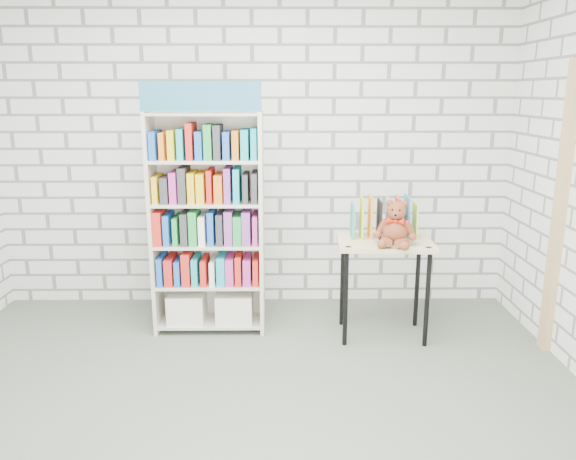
{
  "coord_description": "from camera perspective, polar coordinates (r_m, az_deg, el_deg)",
  "views": [
    {
      "loc": [
        0.25,
        -2.94,
        1.88
      ],
      "look_at": [
        0.29,
        0.95,
        0.92
      ],
      "focal_mm": 35.0,
      "sensor_mm": 36.0,
      "label": 1
    }
  ],
  "objects": [
    {
      "name": "ground",
      "position": [
        3.5,
        -4.89,
        -18.78
      ],
      "size": [
        4.5,
        4.5,
        0.0
      ],
      "primitive_type": "plane",
      "color": "#4F594B",
      "rests_on": "ground"
    },
    {
      "name": "room_shell",
      "position": [
        2.95,
        -5.61,
        11.89
      ],
      "size": [
        4.52,
        4.02,
        2.81
      ],
      "color": "silver",
      "rests_on": "ground"
    },
    {
      "name": "teddy_bear",
      "position": [
        4.23,
        10.89,
        0.31
      ],
      "size": [
        0.31,
        0.3,
        0.34
      ],
      "color": "brown",
      "rests_on": "display_table"
    },
    {
      "name": "table_books",
      "position": [
        4.43,
        9.7,
        1.18
      ],
      "size": [
        0.51,
        0.24,
        0.3
      ],
      "color": "teal",
      "rests_on": "display_table"
    },
    {
      "name": "display_table",
      "position": [
        4.39,
        9.77,
        -2.45
      ],
      "size": [
        0.74,
        0.53,
        0.78
      ],
      "color": "tan",
      "rests_on": "ground"
    },
    {
      "name": "door_trim",
      "position": [
        4.44,
        25.85,
        1.64
      ],
      "size": [
        0.05,
        0.12,
        2.1
      ],
      "primitive_type": "cube",
      "color": "tan",
      "rests_on": "ground"
    },
    {
      "name": "bookshelf",
      "position": [
        4.44,
        -8.13,
        0.84
      ],
      "size": [
        0.87,
        0.34,
        1.96
      ],
      "color": "beige",
      "rests_on": "ground"
    }
  ]
}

